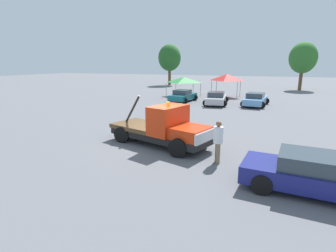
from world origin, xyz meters
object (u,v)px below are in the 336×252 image
foreground_car (317,175)px  person_near_truck (218,139)px  canopy_tent_green (184,80)px  tree_left (303,58)px  parked_car_teal (183,96)px  parked_car_silver (216,98)px  parked_car_skyblue (255,100)px  canopy_tent_red (227,77)px  tree_center (170,58)px  tow_truck (164,129)px

foreground_car → person_near_truck: bearing=162.0°
foreground_car → canopy_tent_green: canopy_tent_green is taller
tree_left → foreground_car: bearing=-93.7°
parked_car_teal → parked_car_silver: size_ratio=0.89×
parked_car_silver → parked_car_teal: bearing=74.2°
parked_car_skyblue → canopy_tent_red: (-3.97, 6.18, 1.83)m
foreground_car → tree_left: bearing=91.3°
foreground_car → canopy_tent_red: bearing=111.0°
parked_car_teal → parked_car_skyblue: (7.76, -0.16, 0.00)m
parked_car_skyblue → canopy_tent_green: bearing=67.7°
canopy_tent_green → person_near_truck: bearing=-68.2°
parked_car_teal → canopy_tent_green: bearing=22.9°
parked_car_silver → tree_center: 25.80m
parked_car_teal → canopy_tent_red: 7.34m
tree_left → tree_center: 23.09m
parked_car_silver → canopy_tent_red: (-0.10, 6.67, 1.82)m
parked_car_teal → tree_center: 23.39m
canopy_tent_green → tree_left: tree_left is taller
canopy_tent_green → tree_center: (-8.27, 16.08, 3.08)m
person_near_truck → tow_truck: bearing=131.6°
tow_truck → tree_center: 39.30m
foreground_car → tree_left: (2.49, 38.28, 4.37)m
parked_car_silver → canopy_tent_red: canopy_tent_red is taller
tow_truck → tree_left: size_ratio=0.80×
parked_car_teal → canopy_tent_red: canopy_tent_red is taller
person_near_truck → parked_car_teal: bearing=89.2°
tow_truck → tree_center: (-13.94, 36.49, 4.29)m
canopy_tent_green → tow_truck: bearing=-74.5°
canopy_tent_green → parked_car_silver: bearing=-45.2°
parked_car_skyblue → canopy_tent_green: (-9.20, 4.87, 1.48)m
canopy_tent_red → parked_car_teal: bearing=-122.2°
foreground_car → parked_car_silver: (-6.97, 17.96, -0.00)m
person_near_truck → canopy_tent_green: (-8.73, 21.81, 1.05)m
parked_car_silver → tree_center: bearing=26.1°
tow_truck → parked_car_teal: (-4.23, 15.70, -0.27)m
parked_car_skyblue → tree_left: (5.59, 19.83, 4.37)m
person_near_truck → parked_car_teal: (-7.29, 17.10, -0.42)m
foreground_car → canopy_tent_green: size_ratio=1.38×
tow_truck → tree_left: tree_left is taller
parked_car_teal → person_near_truck: bearing=-151.1°
tow_truck → foreground_car: tow_truck is taller
canopy_tent_red → tree_center: size_ratio=0.41×
foreground_car → canopy_tent_red: size_ratio=1.56×
tow_truck → tree_left: 36.76m
canopy_tent_green → canopy_tent_red: size_ratio=1.13×
tow_truck → parked_car_teal: size_ratio=1.38×
parked_car_skyblue → canopy_tent_red: 7.57m
parked_car_silver → tree_center: tree_center is taller
canopy_tent_red → canopy_tent_green: bearing=-166.0°
foreground_car → parked_car_teal: 21.55m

